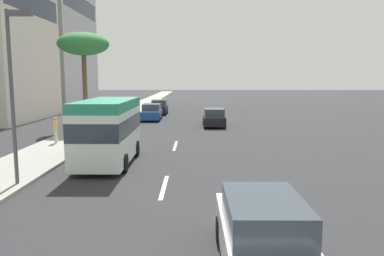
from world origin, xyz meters
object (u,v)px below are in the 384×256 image
palm_tree (83,45)px  minibus_second (108,129)px  car_third (152,112)px  car_lead (262,235)px  car_fourth (214,118)px  car_fifth (159,107)px  pedestrian_mid_block (56,129)px  street_lamp (14,77)px

palm_tree → minibus_second: bearing=-159.6°
minibus_second → car_third: 19.26m
car_lead → car_fourth: bearing=-0.7°
car_fifth → car_fourth: bearing=27.7°
minibus_second → car_fifth: size_ratio=1.51×
pedestrian_mid_block → palm_tree: 9.60m
car_fifth → street_lamp: street_lamp is taller
car_fourth → pedestrian_mid_block: (-9.42, 10.31, 0.29)m
car_fifth → pedestrian_mid_block: bearing=-12.6°
street_lamp → car_fifth: bearing=-5.1°
car_lead → street_lamp: street_lamp is taller
minibus_second → palm_tree: size_ratio=0.79×
car_third → palm_tree: bearing=-35.4°
car_lead → palm_tree: 25.87m
car_fifth → pedestrian_mid_block: size_ratio=2.50×
car_third → street_lamp: 23.66m
car_fourth → palm_tree: size_ratio=0.56×
car_lead → car_fifth: car_lead is taller
palm_tree → pedestrian_mid_block: bearing=-177.7°
car_third → palm_tree: 10.04m
car_fourth → car_lead: bearing=179.3°
car_lead → pedestrian_mid_block: 18.27m
car_third → street_lamp: street_lamp is taller
car_lead → car_third: bearing=10.9°
palm_tree → street_lamp: size_ratio=1.18×
car_lead → street_lamp: size_ratio=0.70×
car_lead → car_fourth: car_lead is taller
car_lead → minibus_second: bearing=28.7°
car_third → car_fifth: car_fifth is taller
car_lead → car_fourth: (24.70, -0.28, -0.05)m
pedestrian_mid_block → street_lamp: size_ratio=0.25×
palm_tree → car_fourth: bearing=-80.7°
pedestrian_mid_block → street_lamp: bearing=171.3°
car_lead → car_fifth: size_ratio=1.12×
car_fifth → pedestrian_mid_block: pedestrian_mid_block is taller
pedestrian_mid_block → car_fourth: bearing=-68.2°
pedestrian_mid_block → street_lamp: 9.77m
car_third → street_lamp: bearing=-6.0°
minibus_second → palm_tree: bearing=-159.6°
car_lead → minibus_second: size_ratio=0.75×
minibus_second → car_fourth: (14.43, -5.90, -0.97)m
minibus_second → street_lamp: (-4.04, 2.49, 2.46)m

